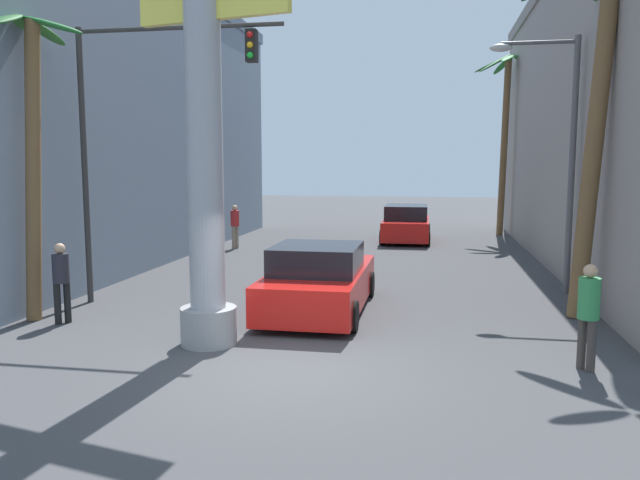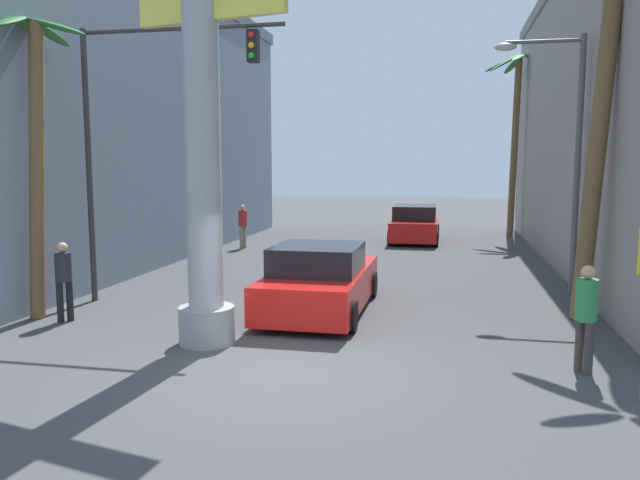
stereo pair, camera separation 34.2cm
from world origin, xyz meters
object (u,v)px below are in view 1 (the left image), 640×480
neon_sign_pole (202,14)px  palm_tree_near_right (595,97)px  pedestrian_curb_left (61,277)px  traffic_light_mast (139,113)px  pedestrian_far_left (235,223)px  palm_tree_near_left (30,128)px  pedestrian_by_sign (588,309)px  car_lead (319,281)px  street_lamp (559,139)px  car_far (406,224)px  palm_tree_far_right (507,112)px

neon_sign_pole → palm_tree_near_right: neon_sign_pole is taller
pedestrian_curb_left → palm_tree_near_right: bearing=13.0°
palm_tree_near_right → pedestrian_curb_left: size_ratio=4.58×
traffic_light_mast → palm_tree_near_right: (10.05, 0.56, 0.24)m
traffic_light_mast → pedestrian_far_left: bearing=95.2°
palm_tree_near_left → pedestrian_far_left: palm_tree_near_left is taller
pedestrian_by_sign → palm_tree_near_left: bearing=171.8°
traffic_light_mast → car_lead: bearing=0.2°
neon_sign_pole → street_lamp: size_ratio=1.82×
street_lamp → car_far: street_lamp is taller
street_lamp → car_far: (-4.18, 10.22, -3.22)m
street_lamp → traffic_light_mast: 10.35m
traffic_light_mast → car_far: 14.99m
car_lead → car_far: same height
car_far → pedestrian_far_left: (-6.55, -3.58, 0.27)m
car_far → pedestrian_by_sign: pedestrian_by_sign is taller
car_far → pedestrian_far_left: bearing=-151.3°
palm_tree_near_left → palm_tree_near_right: bearing=10.8°
pedestrian_far_left → palm_tree_far_right: bearing=30.4°
palm_tree_near_left → palm_tree_near_right: (11.70, 2.23, 0.66)m
traffic_light_mast → pedestrian_by_sign: bearing=-19.3°
neon_sign_pole → car_far: size_ratio=2.72×
traffic_light_mast → palm_tree_near_left: traffic_light_mast is taller
street_lamp → pedestrian_curb_left: 12.27m
car_far → pedestrian_curb_left: pedestrian_curb_left is taller
street_lamp → pedestrian_by_sign: size_ratio=3.72×
car_far → palm_tree_far_right: (4.37, 2.82, 4.93)m
palm_tree_near_right → palm_tree_far_right: size_ratio=0.94×
neon_sign_pole → pedestrian_by_sign: (6.56, -0.35, -4.93)m
palm_tree_near_right → traffic_light_mast: bearing=-176.8°
palm_tree_near_left → pedestrian_curb_left: bearing=-22.4°
pedestrian_far_left → pedestrian_by_sign: bearing=-52.2°
traffic_light_mast → palm_tree_far_right: palm_tree_far_right is taller
pedestrian_by_sign → pedestrian_far_left: (-10.10, 13.01, -0.01)m
street_lamp → palm_tree_near_right: bearing=-85.5°
pedestrian_far_left → car_far: bearing=28.7°
palm_tree_far_right → traffic_light_mast: bearing=-121.8°
street_lamp → pedestrian_far_left: (-10.73, 6.63, -2.95)m
street_lamp → pedestrian_far_left: bearing=148.3°
palm_tree_far_right → palm_tree_near_left: bearing=-123.2°
traffic_light_mast → pedestrian_far_left: 10.42m
street_lamp → pedestrian_by_sign: bearing=-95.6°
pedestrian_far_left → traffic_light_mast: bearing=-84.8°
pedestrian_far_left → neon_sign_pole: bearing=-74.4°
palm_tree_far_right → pedestrian_far_left: bearing=-149.6°
street_lamp → car_lead: size_ratio=1.34×
car_far → palm_tree_near_left: palm_tree_near_left is taller
pedestrian_far_left → pedestrian_curb_left: bearing=-90.1°
pedestrian_by_sign → palm_tree_near_right: bearing=77.6°
pedestrian_curb_left → car_lead: bearing=21.2°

